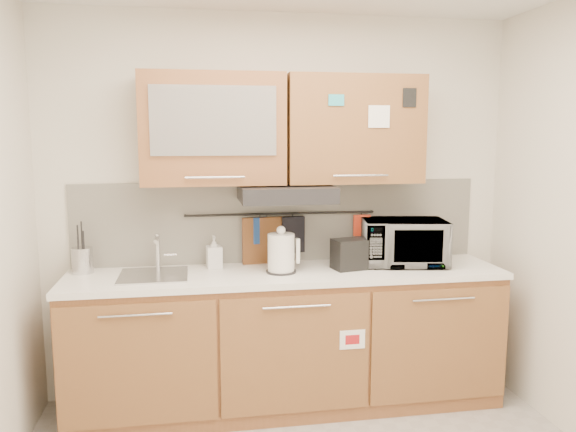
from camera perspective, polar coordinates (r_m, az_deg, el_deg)
name	(u,v)px	position (r m, az deg, el deg)	size (l,w,h in m)	color
wall_back	(280,207)	(3.89, -0.80, 0.92)	(3.20, 3.20, 0.00)	silver
base_cabinet	(288,347)	(3.81, -0.04, -13.12)	(2.80, 0.64, 0.88)	brown
countertop	(288,274)	(3.66, -0.04, -5.91)	(2.82, 0.62, 0.04)	white
backsplash	(280,221)	(3.89, -0.77, -0.56)	(2.80, 0.02, 0.56)	silver
upper_cabinets	(283,129)	(3.68, -0.47, 8.79)	(1.82, 0.37, 0.70)	brown
range_hood	(286,193)	(3.63, -0.20, 2.31)	(0.60, 0.46, 0.10)	black
sink	(154,275)	(3.63, -13.47, -5.86)	(0.42, 0.40, 0.26)	silver
utensil_rail	(281,214)	(3.84, -0.69, 0.24)	(0.02, 0.02, 1.30)	black
utensil_crock	(82,260)	(3.82, -20.16, -4.21)	(0.15, 0.15, 0.33)	silver
kettle	(281,254)	(3.59, -0.68, -3.87)	(0.22, 0.19, 0.30)	silver
toaster	(353,254)	(3.72, 6.60, -3.81)	(0.29, 0.21, 0.20)	black
microwave	(404,242)	(3.89, 11.67, -2.62)	(0.55, 0.37, 0.31)	#999999
soap_bottle	(214,252)	(3.75, -7.51, -3.64)	(0.10, 0.10, 0.22)	#999999
cutting_board	(267,248)	(3.85, -2.12, -3.24)	(0.34, 0.03, 0.42)	brown
oven_mitt	(260,230)	(3.83, -2.83, -1.47)	(0.11, 0.03, 0.18)	navy
dark_pouch	(293,234)	(3.87, 0.50, -1.88)	(0.16, 0.05, 0.25)	black
pot_holder	(362,225)	(3.97, 7.51, -0.94)	(0.12, 0.02, 0.15)	red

